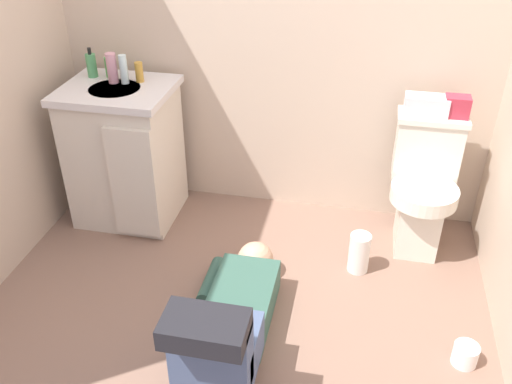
{
  "coord_description": "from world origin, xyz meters",
  "views": [
    {
      "loc": [
        0.52,
        -1.9,
        1.93
      ],
      "look_at": [
        0.03,
        0.41,
        0.45
      ],
      "focal_mm": 38.8,
      "sensor_mm": 36.0,
      "label": 1
    }
  ],
  "objects_px": {
    "bottle_clear": "(124,69)",
    "paper_towel_roll": "(359,253)",
    "faucet": "(125,69)",
    "toilet_paper_roll": "(465,355)",
    "vanity_cabinet": "(125,153)",
    "toilet": "(423,187)",
    "person_plumber": "(230,317)",
    "bottle_green": "(110,67)",
    "bottle_amber": "(139,72)",
    "bottle_pink": "(112,68)",
    "soap_dispenser": "(92,65)",
    "toiletry_bag": "(457,106)",
    "tissue_box": "(426,105)"
  },
  "relations": [
    {
      "from": "faucet",
      "to": "bottle_green",
      "type": "xyz_separation_m",
      "value": [
        -0.09,
        0.0,
        0.01
      ]
    },
    {
      "from": "toiletry_bag",
      "to": "bottle_green",
      "type": "distance_m",
      "value": 1.89
    },
    {
      "from": "bottle_pink",
      "to": "paper_towel_roll",
      "type": "distance_m",
      "value": 1.67
    },
    {
      "from": "tissue_box",
      "to": "toilet_paper_roll",
      "type": "bearing_deg",
      "value": -76.17
    },
    {
      "from": "vanity_cabinet",
      "to": "tissue_box",
      "type": "relative_size",
      "value": 3.73
    },
    {
      "from": "toilet",
      "to": "faucet",
      "type": "relative_size",
      "value": 7.5
    },
    {
      "from": "tissue_box",
      "to": "bottle_clear",
      "type": "distance_m",
      "value": 1.62
    },
    {
      "from": "bottle_pink",
      "to": "toilet_paper_roll",
      "type": "height_order",
      "value": "bottle_pink"
    },
    {
      "from": "faucet",
      "to": "soap_dispenser",
      "type": "distance_m",
      "value": 0.19
    },
    {
      "from": "soap_dispenser",
      "to": "bottle_green",
      "type": "height_order",
      "value": "soap_dispenser"
    },
    {
      "from": "faucet",
      "to": "vanity_cabinet",
      "type": "bearing_deg",
      "value": -88.69
    },
    {
      "from": "vanity_cabinet",
      "to": "bottle_clear",
      "type": "distance_m",
      "value": 0.49
    },
    {
      "from": "person_plumber",
      "to": "bottle_clear",
      "type": "distance_m",
      "value": 1.48
    },
    {
      "from": "toilet",
      "to": "soap_dispenser",
      "type": "distance_m",
      "value": 1.95
    },
    {
      "from": "person_plumber",
      "to": "bottle_clear",
      "type": "relative_size",
      "value": 6.73
    },
    {
      "from": "bottle_clear",
      "to": "toilet_paper_roll",
      "type": "height_order",
      "value": "bottle_clear"
    },
    {
      "from": "tissue_box",
      "to": "bottle_green",
      "type": "relative_size",
      "value": 1.97
    },
    {
      "from": "faucet",
      "to": "paper_towel_roll",
      "type": "xyz_separation_m",
      "value": [
        1.39,
        -0.41,
        -0.76
      ]
    },
    {
      "from": "vanity_cabinet",
      "to": "soap_dispenser",
      "type": "relative_size",
      "value": 4.94
    },
    {
      "from": "toiletry_bag",
      "to": "soap_dispenser",
      "type": "distance_m",
      "value": 1.99
    },
    {
      "from": "bottle_green",
      "to": "toilet",
      "type": "bearing_deg",
      "value": -3.1
    },
    {
      "from": "faucet",
      "to": "toilet_paper_roll",
      "type": "xyz_separation_m",
      "value": [
        1.88,
        -0.96,
        -0.82
      ]
    },
    {
      "from": "soap_dispenser",
      "to": "bottle_green",
      "type": "relative_size",
      "value": 1.49
    },
    {
      "from": "faucet",
      "to": "bottle_green",
      "type": "distance_m",
      "value": 0.09
    },
    {
      "from": "paper_towel_roll",
      "to": "person_plumber",
      "type": "bearing_deg",
      "value": -129.0
    },
    {
      "from": "soap_dispenser",
      "to": "paper_towel_roll",
      "type": "distance_m",
      "value": 1.8
    },
    {
      "from": "person_plumber",
      "to": "paper_towel_roll",
      "type": "bearing_deg",
      "value": 51.0
    },
    {
      "from": "soap_dispenser",
      "to": "toilet_paper_roll",
      "type": "xyz_separation_m",
      "value": [
        2.07,
        -0.94,
        -0.84
      ]
    },
    {
      "from": "tissue_box",
      "to": "paper_towel_roll",
      "type": "bearing_deg",
      "value": -121.88
    },
    {
      "from": "bottle_clear",
      "to": "paper_towel_roll",
      "type": "xyz_separation_m",
      "value": [
        1.36,
        -0.33,
        -0.79
      ]
    },
    {
      "from": "toilet_paper_roll",
      "to": "person_plumber",
      "type": "bearing_deg",
      "value": -173.63
    },
    {
      "from": "toilet",
      "to": "soap_dispenser",
      "type": "height_order",
      "value": "soap_dispenser"
    },
    {
      "from": "faucet",
      "to": "bottle_clear",
      "type": "distance_m",
      "value": 0.09
    },
    {
      "from": "toilet",
      "to": "bottle_pink",
      "type": "height_order",
      "value": "bottle_pink"
    },
    {
      "from": "vanity_cabinet",
      "to": "bottle_green",
      "type": "bearing_deg",
      "value": 121.84
    },
    {
      "from": "bottle_clear",
      "to": "toilet_paper_roll",
      "type": "xyz_separation_m",
      "value": [
        1.85,
        -0.88,
        -0.85
      ]
    },
    {
      "from": "bottle_pink",
      "to": "bottle_clear",
      "type": "relative_size",
      "value": 1.04
    },
    {
      "from": "toilet",
      "to": "person_plumber",
      "type": "relative_size",
      "value": 0.7
    },
    {
      "from": "toilet",
      "to": "tissue_box",
      "type": "xyz_separation_m",
      "value": [
        -0.04,
        0.09,
        0.43
      ]
    },
    {
      "from": "paper_towel_roll",
      "to": "bottle_amber",
      "type": "bearing_deg",
      "value": 163.91
    },
    {
      "from": "vanity_cabinet",
      "to": "bottle_clear",
      "type": "height_order",
      "value": "bottle_clear"
    },
    {
      "from": "bottle_green",
      "to": "paper_towel_roll",
      "type": "xyz_separation_m",
      "value": [
        1.48,
        -0.42,
        -0.76
      ]
    },
    {
      "from": "bottle_clear",
      "to": "bottle_amber",
      "type": "bearing_deg",
      "value": 28.25
    },
    {
      "from": "bottle_clear",
      "to": "soap_dispenser",
      "type": "bearing_deg",
      "value": 165.06
    },
    {
      "from": "soap_dispenser",
      "to": "bottle_clear",
      "type": "relative_size",
      "value": 1.05
    },
    {
      "from": "toiletry_bag",
      "to": "paper_towel_roll",
      "type": "distance_m",
      "value": 0.9
    },
    {
      "from": "toilet",
      "to": "paper_towel_roll",
      "type": "relative_size",
      "value": 3.36
    },
    {
      "from": "vanity_cabinet",
      "to": "person_plumber",
      "type": "height_order",
      "value": "vanity_cabinet"
    },
    {
      "from": "vanity_cabinet",
      "to": "toiletry_bag",
      "type": "bearing_deg",
      "value": 4.58
    },
    {
      "from": "vanity_cabinet",
      "to": "bottle_amber",
      "type": "bearing_deg",
      "value": 47.4
    }
  ]
}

